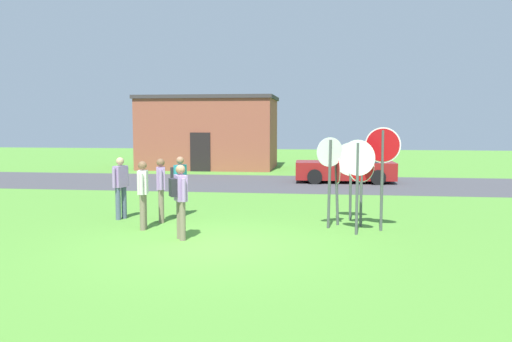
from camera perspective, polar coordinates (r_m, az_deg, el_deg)
The scene contains 15 objects.
ground_plane at distance 11.09m, azimuth -5.42°, elevation -8.28°, with size 80.00×80.00×0.00m, color #518E33.
street_asphalt at distance 22.22m, azimuth 1.12°, elevation -1.35°, with size 60.00×6.40×0.01m, color #424247.
building_background at distance 29.71m, azimuth -5.27°, elevation 4.33°, with size 7.73×4.57×4.13m.
parked_car_on_street at distance 22.87m, azimuth 10.05°, elevation 0.48°, with size 4.35×2.11×1.51m.
stop_sign_far_back at distance 13.87m, azimuth 10.56°, elevation 0.43°, with size 0.89×0.19×2.10m.
stop_sign_center_cluster at distance 13.10m, azimuth 11.71°, elevation -0.66°, with size 0.66×0.35×1.86m.
stop_sign_rear_left at distance 12.09m, azimuth 11.29°, elevation 0.16°, with size 0.77×0.36×2.23m.
stop_sign_leaning_left at distance 13.15m, azimuth 9.03°, elevation -0.50°, with size 0.17×0.82×1.89m.
stop_sign_nearest at distance 12.69m, azimuth 8.23°, elevation 0.48°, with size 0.65×0.38×2.27m.
stop_sign_low_front at distance 12.63m, azimuth 13.96°, elevation 1.27°, with size 0.83×0.23×2.52m.
person_in_blue at distance 13.64m, azimuth -10.58°, elevation -1.71°, with size 0.32×0.55×1.69m.
person_with_sunhat at distance 14.32m, azimuth -8.53°, elevation -1.22°, with size 0.41×0.56×1.69m.
person_near_signs at distance 12.81m, azimuth -12.52°, elevation -2.21°, with size 0.29×0.56×1.69m.
person_in_teal at distance 14.31m, azimuth -14.90°, elevation -1.47°, with size 0.34×0.53×1.69m.
person_on_left at distance 11.53m, azimuth -8.51°, elevation -2.82°, with size 0.46×0.50×1.69m.
Camera 1 is at (2.41, -10.51, 2.62)m, focal length 35.77 mm.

